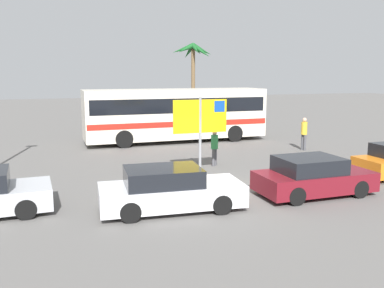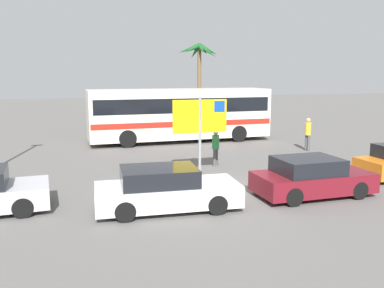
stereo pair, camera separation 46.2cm
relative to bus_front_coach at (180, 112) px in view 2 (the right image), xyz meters
name	(u,v)px [view 2 (the right image)]	position (x,y,z in m)	size (l,w,h in m)	color
ground	(212,193)	(-1.95, -11.07, -1.78)	(120.00, 120.00, 0.00)	#605E5B
bus_front_coach	(180,112)	(0.00, 0.00, 0.00)	(10.88, 2.70, 3.17)	silver
ferry_sign	(201,119)	(-1.62, -8.87, 0.54)	(2.20, 0.11, 3.20)	gray
car_maroon	(311,178)	(1.13, -12.39, -1.15)	(3.96, 1.83, 1.32)	maroon
car_white	(165,190)	(-3.92, -12.34, -1.15)	(4.43, 2.06, 1.32)	silver
pedestrian_by_bus	(216,145)	(-0.32, -7.08, -0.84)	(0.32, 0.32, 1.61)	#4C4C51
pedestrian_near_sign	(308,131)	(5.68, -5.09, -0.74)	(0.32, 0.32, 1.77)	#4C4C51
palm_tree_seaside	(200,58)	(4.08, 8.44, 3.61)	(3.48, 3.43, 6.55)	brown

